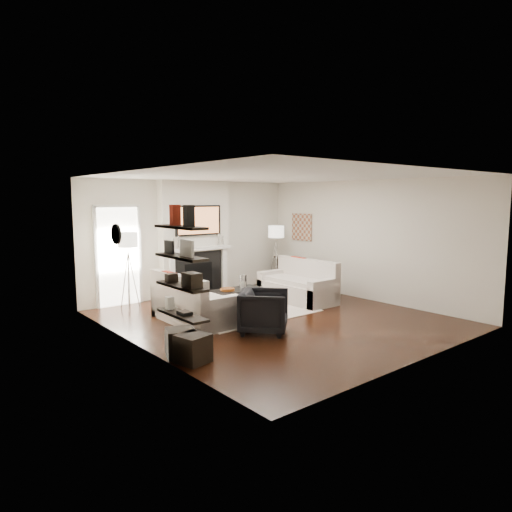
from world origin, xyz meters
TOP-DOWN VIEW (x-y plane):
  - room_envelope at (0.00, 0.00)m, footprint 6.00×6.00m
  - chimney_breast at (0.00, 2.88)m, footprint 1.80×0.25m
  - fireplace_surround at (0.00, 2.74)m, footprint 1.30×0.02m
  - firebox at (0.00, 2.73)m, footprint 0.75×0.02m
  - mantel_pilaster_l at (-0.72, 2.71)m, footprint 0.12×0.08m
  - mantel_pilaster_r at (0.72, 2.71)m, footprint 0.12×0.08m
  - mantel_shelf at (0.00, 2.69)m, footprint 1.70×0.18m
  - tv_body at (0.00, 2.71)m, footprint 1.20×0.06m
  - tv_screen at (0.00, 2.68)m, footprint 1.10×0.00m
  - candlestick_l_tall at (-0.55, 2.70)m, footprint 0.04×0.04m
  - candlestick_l_short at (-0.68, 2.70)m, footprint 0.04×0.04m
  - candlestick_r_tall at (0.55, 2.70)m, footprint 0.04×0.04m
  - candlestick_r_short at (0.68, 2.70)m, footprint 0.04×0.04m
  - hallway_panel at (-1.85, 2.98)m, footprint 0.90×0.02m
  - door_trim_l at (-2.33, 2.96)m, footprint 0.06×0.06m
  - door_trim_r at (-1.37, 2.96)m, footprint 0.06×0.06m
  - door_trim_top at (-1.85, 2.96)m, footprint 1.02×0.06m
  - rug at (-0.13, 0.83)m, footprint 2.60×2.00m
  - loveseat_left_base at (-1.33, 0.79)m, footprint 0.85×1.80m
  - loveseat_left_back at (-1.67, 0.79)m, footprint 0.18×1.80m
  - loveseat_left_arm_n at (-1.33, -0.02)m, footprint 0.85×0.18m
  - loveseat_left_arm_s at (-1.33, 1.60)m, footprint 0.85×0.18m
  - loveseat_left_cushion at (-1.28, 0.79)m, footprint 0.63×1.44m
  - pillow_left_orange at (-1.67, 1.09)m, footprint 0.10×0.42m
  - pillow_left_charcoal at (-1.67, 0.49)m, footprint 0.10×0.40m
  - loveseat_right_base at (1.37, 0.82)m, footprint 0.85×1.80m
  - loveseat_right_back at (1.70, 0.82)m, footprint 0.18×1.80m
  - loveseat_right_arm_n at (1.37, 0.01)m, footprint 0.85×0.18m
  - loveseat_right_arm_s at (1.37, 1.63)m, footprint 0.85×0.18m
  - loveseat_right_cushion at (1.32, 0.82)m, footprint 0.63×1.44m
  - pillow_right_orange at (1.70, 1.12)m, footprint 0.10×0.42m
  - pillow_right_charcoal at (1.70, 0.52)m, footprint 0.10×0.40m
  - coffee_table at (-0.11, 1.08)m, footprint 1.10×0.55m
  - coffee_leg_nw at (-0.61, 0.86)m, footprint 0.02×0.02m
  - coffee_leg_ne at (0.39, 0.86)m, footprint 0.02×0.02m
  - coffee_leg_sw at (-0.61, 1.30)m, footprint 0.02×0.02m
  - coffee_leg_se at (0.39, 1.30)m, footprint 0.02×0.02m
  - hurricane_glass at (0.04, 1.08)m, footprint 0.16×0.16m
  - hurricane_candle at (0.04, 1.08)m, footprint 0.09×0.09m
  - copper_bowl at (-0.36, 1.08)m, footprint 0.29×0.29m
  - armchair at (-0.76, -0.54)m, footprint 1.07×1.07m
  - lamp_left_post at (-1.85, 2.47)m, footprint 0.02×0.02m
  - lamp_left_shade at (-1.85, 2.47)m, footprint 0.40×0.40m
  - lamp_left_leg_a at (-1.74, 2.47)m, footprint 0.25×0.02m
  - lamp_left_leg_b at (-1.91, 2.57)m, footprint 0.14×0.22m
  - lamp_left_leg_c at (-1.91, 2.38)m, footprint 0.14×0.22m
  - lamp_right_post at (2.05, 2.29)m, footprint 0.02×0.02m
  - lamp_right_shade at (2.05, 2.29)m, footprint 0.40×0.40m
  - lamp_right_leg_a at (2.16, 2.29)m, footprint 0.25×0.02m
  - lamp_right_leg_b at (2.00, 2.38)m, footprint 0.14×0.22m
  - lamp_right_leg_c at (1.99, 2.19)m, footprint 0.14×0.22m
  - console_top at (2.57, 2.15)m, footprint 0.35×1.20m
  - console_leg_n at (2.57, 1.60)m, footprint 0.30×0.04m
  - console_leg_s at (2.57, 2.70)m, footprint 0.30×0.04m
  - wall_art at (2.73, 2.05)m, footprint 0.03×0.70m
  - shelf_bottom at (-2.62, -1.00)m, footprint 0.25×1.00m
  - shelf_lower at (-2.62, -1.00)m, footprint 0.25×1.00m
  - shelf_upper at (-2.62, -1.00)m, footprint 0.25×1.00m
  - shelf_top at (-2.62, -1.00)m, footprint 0.25×1.00m
  - decor_magfile_a at (-2.62, -1.22)m, footprint 0.12×0.10m
  - decor_magfile_b at (-2.62, -0.87)m, footprint 0.12×0.10m
  - decor_frame_a at (-2.62, -1.16)m, footprint 0.04×0.30m
  - decor_frame_b at (-2.62, -0.68)m, footprint 0.04×0.22m
  - decor_wine_rack at (-2.62, -1.27)m, footprint 0.18×0.25m
  - decor_box_small at (-2.62, -0.72)m, footprint 0.15×0.12m
  - decor_books at (-2.62, -1.07)m, footprint 0.14×0.20m
  - decor_box_tall at (-2.62, -0.66)m, footprint 0.10×0.10m
  - clock_rim at (-2.73, 0.90)m, footprint 0.04×0.34m
  - clock_face at (-2.71, 0.90)m, footprint 0.01×0.29m
  - ottoman_near at (-2.47, -0.67)m, footprint 0.51×0.51m
  - ottoman_far at (-2.47, -1.02)m, footprint 0.48×0.48m

SIDE VIEW (x-z plane):
  - rug at x=-0.13m, z-range 0.00..0.01m
  - coffee_leg_nw at x=-0.61m, z-range 0.00..0.38m
  - coffee_leg_ne at x=0.39m, z-range 0.00..0.38m
  - coffee_leg_sw at x=-0.61m, z-range 0.00..0.38m
  - coffee_leg_se at x=0.39m, z-range 0.00..0.38m
  - ottoman_near at x=-2.47m, z-range 0.00..0.40m
  - ottoman_far at x=-2.47m, z-range 0.00..0.40m
  - loveseat_left_base at x=-1.33m, z-range 0.00..0.42m
  - loveseat_right_base at x=1.37m, z-range 0.00..0.42m
  - loveseat_left_arm_n at x=-1.33m, z-range 0.00..0.60m
  - loveseat_left_arm_s at x=-1.33m, z-range 0.00..0.60m
  - loveseat_right_arm_n at x=1.37m, z-range 0.00..0.60m
  - loveseat_right_arm_s at x=1.37m, z-range 0.00..0.60m
  - console_leg_n at x=2.57m, z-range 0.00..0.71m
  - console_leg_s at x=2.57m, z-range 0.00..0.71m
  - coffee_table at x=-0.11m, z-range 0.38..0.42m
  - armchair at x=-0.76m, z-range 0.00..0.81m
  - copper_bowl at x=-0.36m, z-range 0.42..0.47m
  - firebox at x=0.00m, z-range 0.12..0.78m
  - loveseat_left_cushion at x=-1.28m, z-range 0.42..0.52m
  - loveseat_right_cushion at x=1.32m, z-range 0.42..0.52m
  - hurricane_candle at x=0.04m, z-range 0.43..0.56m
  - fireplace_surround at x=0.00m, z-range 0.00..1.04m
  - loveseat_left_back at x=-1.67m, z-range 0.13..0.93m
  - loveseat_right_back at x=1.70m, z-range 0.13..0.93m
  - mantel_pilaster_l at x=-0.72m, z-range 0.00..1.10m
  - mantel_pilaster_r at x=0.72m, z-range 0.00..1.10m
  - hurricane_glass at x=0.04m, z-range 0.42..0.70m
  - lamp_left_leg_a at x=-1.74m, z-range -0.02..1.22m
  - lamp_left_leg_b at x=-1.91m, z-range -0.02..1.22m
  - lamp_left_leg_c at x=-1.91m, z-range -0.02..1.22m
  - lamp_right_leg_a at x=2.16m, z-range -0.02..1.22m
  - lamp_right_leg_b at x=2.00m, z-range -0.02..1.22m
  - lamp_right_leg_c at x=1.99m, z-range -0.02..1.22m
  - lamp_left_post at x=-1.85m, z-range 0.00..1.20m
  - lamp_right_post at x=2.05m, z-range 0.00..1.20m
  - shelf_bottom at x=-2.62m, z-range 0.68..0.72m
  - pillow_left_charcoal at x=-1.67m, z-range 0.52..0.92m
  - pillow_right_charcoal at x=1.70m, z-range 0.52..0.92m
  - pillow_left_orange at x=-1.67m, z-range 0.52..0.94m
  - pillow_right_orange at x=1.70m, z-range 0.52..0.94m
  - console_top at x=2.57m, z-range 0.71..0.75m
  - decor_books at x=-2.62m, z-range 0.72..0.77m
  - decor_box_tall at x=-2.62m, z-range 0.72..0.90m
  - door_trim_l at x=-2.33m, z-range -0.03..2.13m
  - door_trim_r at x=-1.37m, z-range -0.03..2.13m
  - hallway_panel at x=-1.85m, z-range 0.00..2.10m
  - shelf_lower at x=-2.62m, z-range 1.08..1.12m
  - mantel_shelf at x=0.00m, z-range 1.09..1.16m
  - decor_box_small at x=-2.62m, z-range 1.12..1.24m
  - decor_wine_rack at x=-2.62m, z-range 1.12..1.32m
  - candlestick_l_short at x=-0.68m, z-range 1.15..1.40m
  - candlestick_r_short at x=0.68m, z-range 1.15..1.40m
  - candlestick_l_tall at x=-0.55m, z-range 1.16..1.45m
  - candlestick_r_tall at x=0.55m, z-range 1.16..1.45m
  - room_envelope at x=0.00m, z-range -1.65..4.35m
  - chimney_breast at x=0.00m, z-range 0.00..2.70m
  - lamp_left_shade at x=-1.85m, z-range 1.30..1.60m
  - lamp_right_shade at x=2.05m, z-range 1.30..1.60m
  - shelf_upper at x=-2.62m, z-range 1.48..1.52m
  - wall_art at x=2.73m, z-range 1.20..1.90m
  - decor_frame_b at x=-2.62m, z-range 1.52..1.70m
  - decor_frame_a at x=-2.62m, z-range 1.52..1.74m
  - clock_rim at x=-2.73m, z-range 1.53..1.87m
  - clock_face at x=-2.71m, z-range 1.55..1.84m
  - tv_screen at x=0.00m, z-range 1.47..2.09m
  - tv_body at x=0.00m, z-range 1.43..2.13m
  - shelf_top at x=-2.62m, z-range 1.88..1.92m
  - decor_magfile_a at x=-2.62m, z-range 1.92..2.20m
  - decor_magfile_b at x=-2.62m, z-range 1.92..2.20m
  - door_trim_top at x=-1.85m, z-range 2.10..2.16m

